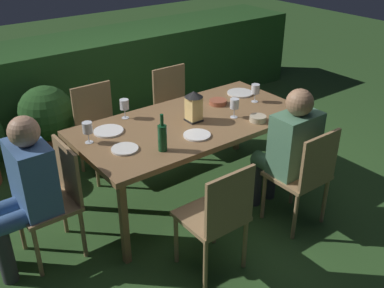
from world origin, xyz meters
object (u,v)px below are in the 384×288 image
Objects in this scene: dining_table at (192,126)px; chair_head_near at (56,196)px; chair_side_right_a at (100,126)px; plate_c at (240,93)px; green_bottle_on_table at (162,137)px; bowl_bread at (218,102)px; chair_side_left_b at (305,174)px; wine_glass_c at (255,90)px; plate_a at (109,131)px; bowl_olives at (258,118)px; lantern_centerpiece at (194,105)px; wine_glass_b at (87,129)px; wine_glass_d at (124,105)px; wine_glass_a at (234,105)px; person_in_blue at (25,187)px; plate_b at (197,135)px; person_in_green at (288,147)px; chair_side_left_a at (218,215)px; potted_plant_corner at (47,119)px; plate_d at (125,149)px; chair_side_right_b at (176,104)px.

dining_table is 1.25m from chair_head_near.
plate_c is (1.19, -0.66, 0.27)m from chair_side_right_a.
green_bottle_on_table is 1.80× the size of bowl_bread.
wine_glass_c reaches higher than chair_side_left_b.
plate_a is 1.24m from bowl_olives.
wine_glass_c is (0.71, -0.00, -0.03)m from lantern_centerpiece.
wine_glass_d is at bearing 27.48° from wine_glass_b.
lantern_centerpiece is 1.57× the size of wine_glass_a.
plate_b is at bearing -11.14° from person_in_blue.
wine_glass_b reaches higher than chair_side_right_a.
person_in_green is 1.82m from chair_head_near.
lantern_centerpiece is at bearing -158.66° from bowl_bread.
wine_glass_a is 1.21× the size of bowl_olives.
person_in_green reaches higher than bowl_bread.
chair_side_right_a is 1.20m from plate_b.
chair_side_right_a is (0.79, 0.88, 0.00)m from chair_head_near.
chair_side_left_a is at bearing -48.03° from chair_head_near.
potted_plant_corner is at bearing 120.67° from dining_table.
chair_head_near is 4.29× the size of plate_d.
person_in_green is 2.00m from person_in_blue.
person_in_blue is 6.80× the size of wine_glass_a.
plate_b and plate_d have the same top height.
person_in_blue reaches higher than chair_side_right_a.
green_bottle_on_table is (-0.04, -1.17, 0.37)m from chair_side_right_a.
wine_glass_b is at bearing -120.31° from chair_side_right_a.
person_in_blue is 4.34× the size of lantern_centerpiece.
chair_side_right_a is at bearing 48.03° from chair_head_near.
wine_glass_b reaches higher than potted_plant_corner.
person_in_green is 1.00× the size of person_in_blue.
potted_plant_corner is at bearing 93.22° from plate_d.
chair_side_left_b is 5.15× the size of wine_glass_c.
plate_a is at bearing 158.51° from wine_glass_a.
dining_table is at bearing 60.78° from plate_b.
lantern_centerpiece is (-0.43, -0.89, 0.41)m from chair_side_right_b.
wine_glass_d reaches higher than bowl_bread.
wine_glass_d reaches higher than potted_plant_corner.
wine_glass_d reaches higher than chair_side_right_b.
lantern_centerpiece reaches higher than wine_glass_c.
plate_d is (-1.46, -0.33, 0.00)m from plate_c.
chair_side_right_a is 0.57m from potted_plant_corner.
wine_glass_a is at bearing 120.32° from bowl_olives.
person_in_green reaches higher than plate_b.
potted_plant_corner is at bearing 159.89° from chair_side_right_b.
bowl_bread is (1.64, 0.15, 0.28)m from chair_head_near.
chair_head_near reaches higher than plate_b.
plate_d is at bearing -175.99° from wine_glass_c.
person_in_green is (-0.00, 0.20, 0.15)m from chair_side_left_b.
dining_table is at bearing -42.35° from wine_glass_d.
chair_side_left_b is at bearing -25.13° from person_in_blue.
bowl_olives is (0.11, -0.18, -0.09)m from wine_glass_a.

